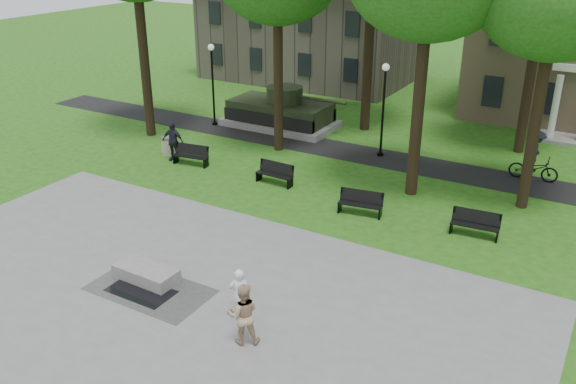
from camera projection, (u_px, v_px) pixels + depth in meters
name	position (u px, v px, depth m)	size (l,w,h in m)	color
ground	(235.00, 256.00, 21.73)	(120.00, 120.00, 0.00)	#1A5213
plaza	(137.00, 329.00, 17.77)	(22.00, 16.00, 0.02)	gray
footpath	(369.00, 156.00, 31.23)	(44.00, 2.60, 0.01)	black
building_left	(313.00, 29.00, 46.34)	(15.00, 10.00, 7.20)	#4C443D
lamp_left	(213.00, 78.00, 34.96)	(0.36, 0.36, 4.73)	black
lamp_mid	(384.00, 103.00, 30.12)	(0.36, 0.36, 4.73)	black
tank_monument	(281.00, 112.00, 35.45)	(7.45, 3.40, 2.40)	gray
puddle	(141.00, 291.00, 19.61)	(2.20, 1.20, 0.00)	black
concrete_block	(146.00, 273.00, 20.18)	(2.20, 1.00, 0.45)	gray
skateboard	(239.00, 316.00, 18.30)	(0.78, 0.20, 0.07)	brown
skateboarder	(239.00, 295.00, 17.89)	(0.62, 0.41, 1.70)	white
friend_watching	(243.00, 314.00, 16.85)	(0.91, 0.71, 1.86)	tan
pedestrian_walker	(173.00, 141.00, 30.23)	(1.17, 0.49, 2.00)	black
cyclist	(535.00, 160.00, 27.88)	(2.21, 1.26, 2.35)	black
park_bench_0	(192.00, 154.00, 29.87)	(1.85, 0.78, 1.00)	black
park_bench_1	(275.00, 173.00, 27.66)	(1.82, 0.60, 1.00)	black
park_bench_2	(361.00, 202.00, 24.71)	(1.85, 0.81, 1.00)	black
park_bench_3	(476.00, 223.00, 22.97)	(1.83, 0.67, 1.00)	black
trash_bin	(169.00, 146.00, 31.19)	(0.82, 0.82, 0.96)	#A19A84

